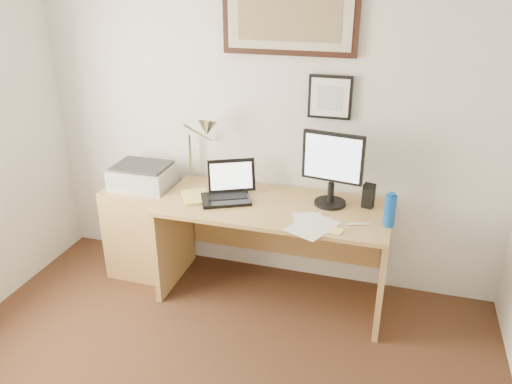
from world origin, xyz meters
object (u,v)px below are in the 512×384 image
at_px(water_bottle, 390,211).
at_px(lcd_monitor, 332,166).
at_px(side_cabinet, 144,230).
at_px(book, 183,198).
at_px(printer, 143,176).
at_px(laptop, 228,191).
at_px(desk, 276,229).

bearing_deg(water_bottle, lcd_monitor, 153.23).
height_order(side_cabinet, water_bottle, water_bottle).
relative_size(side_cabinet, book, 2.90).
relative_size(book, printer, 0.57).
height_order(laptop, lcd_monitor, lcd_monitor).
distance_m(desk, lcd_monitor, 0.65).
bearing_deg(desk, book, -164.63).
height_order(book, lcd_monitor, lcd_monitor).
height_order(side_cabinet, printer, printer).
relative_size(side_cabinet, printer, 1.66).
distance_m(book, lcd_monitor, 1.07).
relative_size(water_bottle, lcd_monitor, 0.40).
relative_size(water_bottle, book, 0.84).
relative_size(desk, printer, 3.64).
relative_size(side_cabinet, water_bottle, 3.47).
height_order(water_bottle, printer, water_bottle).
height_order(book, desk, book).
bearing_deg(book, lcd_monitor, 11.53).
relative_size(book, laptop, 0.59).
height_order(laptop, printer, laptop).
bearing_deg(water_bottle, desk, 167.44).
height_order(desk, laptop, laptop).
distance_m(laptop, printer, 0.71).
distance_m(water_bottle, desk, 0.87).
xyz_separation_m(book, desk, (0.64, 0.18, -0.24)).
xyz_separation_m(desk, printer, (-1.05, -0.01, 0.30)).
relative_size(desk, lcd_monitor, 3.08).
bearing_deg(printer, laptop, -4.78).
relative_size(side_cabinet, laptop, 1.72).
xyz_separation_m(desk, laptop, (-0.34, -0.06, 0.29)).
bearing_deg(book, desk, 15.37).
bearing_deg(laptop, book, -159.43).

